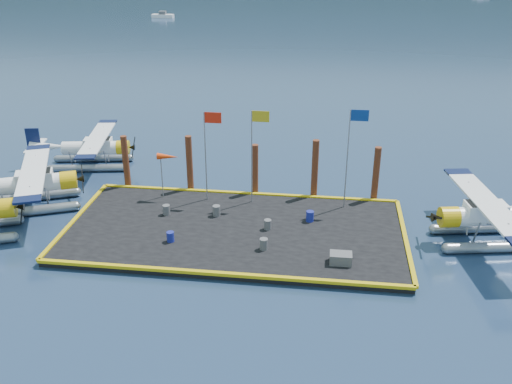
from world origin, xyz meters
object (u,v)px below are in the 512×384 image
seaplane_d (491,219)px  windsock (168,158)px  piling_2 (255,171)px  piling_3 (315,171)px  drum_5 (216,211)px  flagpole_yellow (255,143)px  drum_1 (264,244)px  piling_0 (126,164)px  seaplane_c (94,150)px  seaplane_b (29,187)px  drum_3 (170,237)px  flagpole_red (208,143)px  piling_1 (190,165)px  drum_4 (310,216)px  drum_2 (268,225)px  piling_4 (376,176)px  drum_0 (166,210)px  crate (341,258)px  flagpole_blue (351,144)px

seaplane_d → windsock: size_ratio=3.19×
piling_2 → piling_3: (4.00, 0.00, 0.25)m
drum_5 → flagpole_yellow: flagpole_yellow is taller
drum_1 → piling_0: bearing=144.0°
seaplane_c → seaplane_b: bearing=-20.0°
drum_3 → piling_3: 10.95m
flagpole_red → piling_1: bearing=136.8°
drum_1 → drum_4: (2.42, 3.73, 0.01)m
drum_1 → flagpole_yellow: size_ratio=0.11×
drum_2 → piling_1: piling_1 is taller
flagpole_yellow → piling_4: 8.35m
drum_0 → flagpole_yellow: flagpole_yellow is taller
windsock → flagpole_red: bearing=0.0°
piling_0 → piling_1: bearing=0.0°
piling_4 → windsock: bearing=-173.3°
flagpole_red → windsock: flagpole_red is taller
seaplane_b → drum_4: (18.23, -0.33, -0.79)m
drum_1 → piling_3: (2.51, 7.60, 1.42)m
drum_4 → drum_5: drum_5 is taller
drum_3 → piling_4: 14.10m
drum_3 → crate: drum_3 is taller
piling_3 → flagpole_blue: bearing=-36.1°
drum_3 → flagpole_red: size_ratio=0.10×
seaplane_b → crate: size_ratio=8.14×
drum_0 → drum_1: bearing=-28.0°
crate → piling_1: piling_1 is taller
piling_0 → piling_4: same height
windsock → piling_0: size_ratio=0.78×
seaplane_d → piling_3: (-10.30, 4.44, 0.62)m
drum_3 → piling_1: (-0.58, 7.42, 1.40)m
seaplane_b → drum_1: 16.35m
seaplane_c → drum_1: bearing=41.8°
seaplane_b → drum_3: (10.41, -3.88, -0.82)m
drum_0 → piling_0: 5.84m
drum_5 → piling_0: size_ratio=0.17×
piling_2 → windsock: bearing=-163.9°
seaplane_b → flagpole_yellow: 14.96m
drum_0 → drum_2: bearing=-9.7°
drum_2 → piling_1: 8.05m
drum_2 → piling_1: size_ratio=0.15×
seaplane_d → crate: 9.52m
seaplane_d → drum_2: 12.90m
seaplane_c → piling_1: size_ratio=2.12×
seaplane_d → windsock: seaplane_d is taller
seaplane_b → drum_1: (15.81, -4.06, -0.80)m
seaplane_c → drum_5: (11.03, -7.80, -0.64)m
seaplane_b → piling_0: (5.33, 3.55, 0.47)m
seaplane_c → crate: (18.71, -12.45, -0.68)m
seaplane_c → drum_1: 18.48m
seaplane_c → drum_1: (14.44, -11.52, -0.65)m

